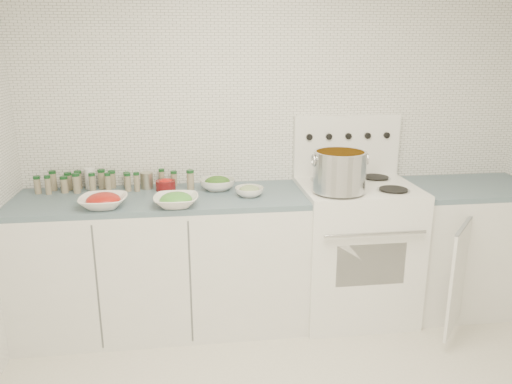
{
  "coord_description": "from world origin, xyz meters",
  "views": [
    {
      "loc": [
        -0.62,
        -1.92,
        1.8
      ],
      "look_at": [
        -0.21,
        1.14,
        0.92
      ],
      "focal_mm": 35.0,
      "sensor_mm": 36.0,
      "label": 1
    }
  ],
  "objects_px": {
    "stock_pot": "(340,170)",
    "bowl_tomato": "(103,201)",
    "stove": "(354,246)",
    "bowl_snowpea": "(176,200)"
  },
  "relations": [
    {
      "from": "stock_pot",
      "to": "bowl_tomato",
      "type": "height_order",
      "value": "stock_pot"
    },
    {
      "from": "stove",
      "to": "bowl_tomato",
      "type": "height_order",
      "value": "stove"
    },
    {
      "from": "stock_pot",
      "to": "bowl_tomato",
      "type": "relative_size",
      "value": 1.2
    },
    {
      "from": "bowl_snowpea",
      "to": "stock_pot",
      "type": "bearing_deg",
      "value": 2.45
    },
    {
      "from": "stove",
      "to": "stock_pot",
      "type": "xyz_separation_m",
      "value": [
        -0.18,
        -0.17,
        0.59
      ]
    },
    {
      "from": "stove",
      "to": "stock_pot",
      "type": "height_order",
      "value": "stove"
    },
    {
      "from": "stove",
      "to": "bowl_snowpea",
      "type": "height_order",
      "value": "stove"
    },
    {
      "from": "bowl_tomato",
      "to": "bowl_snowpea",
      "type": "distance_m",
      "value": 0.43
    },
    {
      "from": "stock_pot",
      "to": "bowl_snowpea",
      "type": "height_order",
      "value": "stock_pot"
    },
    {
      "from": "stock_pot",
      "to": "bowl_snowpea",
      "type": "xyz_separation_m",
      "value": [
        -1.01,
        -0.04,
        -0.14
      ]
    }
  ]
}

